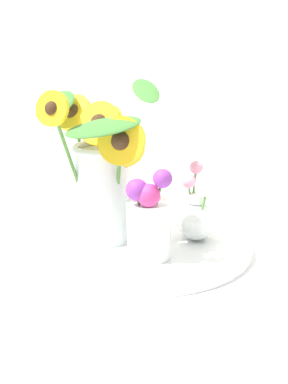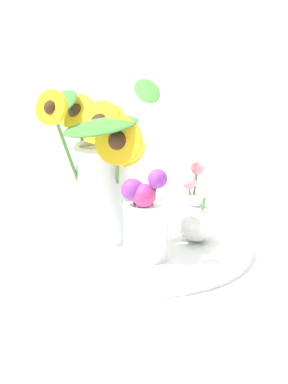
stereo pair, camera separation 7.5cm
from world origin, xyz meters
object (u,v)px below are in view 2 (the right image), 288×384
at_px(mason_jar_sunflowers, 102,174).
at_px(vase_small_center, 145,222).
at_px(serving_tray, 144,243).
at_px(vase_bulb_right, 197,216).

relative_size(mason_jar_sunflowers, vase_small_center, 1.78).
bearing_deg(vase_small_center, mason_jar_sunflowers, 156.94).
xyz_separation_m(serving_tray, mason_jar_sunflowers, (-0.08, -0.03, 0.14)).
bearing_deg(mason_jar_sunflowers, serving_tray, 19.02).
distance_m(vase_small_center, vase_bulb_right, 0.14).
height_order(mason_jar_sunflowers, vase_bulb_right, mason_jar_sunflowers).
distance_m(mason_jar_sunflowers, vase_bulb_right, 0.21).
bearing_deg(vase_bulb_right, serving_tray, -156.88).
bearing_deg(vase_bulb_right, vase_small_center, -114.48).
relative_size(mason_jar_sunflowers, vase_bulb_right, 2.01).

